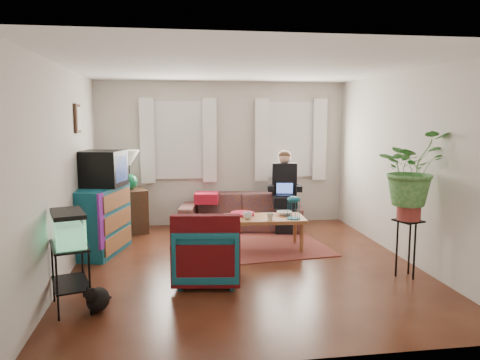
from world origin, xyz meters
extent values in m
cube|color=#4F2B14|center=(0.00, 0.00, 0.00)|extent=(4.50, 5.00, 0.01)
cube|color=white|center=(0.00, 0.00, 2.60)|extent=(4.50, 5.00, 0.01)
cube|color=silver|center=(0.00, 2.50, 1.30)|extent=(4.50, 0.01, 2.60)
cube|color=silver|center=(0.00, -2.50, 1.30)|extent=(4.50, 0.01, 2.60)
cube|color=silver|center=(-2.25, 0.00, 1.30)|extent=(0.01, 5.00, 2.60)
cube|color=silver|center=(2.25, 0.00, 1.30)|extent=(0.01, 5.00, 2.60)
cube|color=white|center=(-0.80, 2.48, 1.55)|extent=(1.08, 0.04, 1.38)
cube|color=white|center=(1.25, 2.48, 1.55)|extent=(1.08, 0.04, 1.38)
cube|color=white|center=(-0.80, 2.40, 1.55)|extent=(1.36, 0.06, 1.50)
cube|color=white|center=(1.25, 2.40, 1.55)|extent=(1.36, 0.06, 1.50)
cube|color=#3D2616|center=(-2.21, 0.85, 1.95)|extent=(0.04, 0.32, 0.40)
cube|color=brown|center=(0.35, 0.85, 0.01)|extent=(2.16, 1.81, 0.01)
imported|color=brown|center=(0.27, 2.05, 0.41)|extent=(2.23, 1.20, 0.83)
cube|color=#412118|center=(-1.65, 2.05, 0.37)|extent=(0.64, 0.64, 0.74)
cube|color=#12676C|center=(-1.99, 0.89, 0.49)|extent=(0.82, 1.18, 0.97)
cube|color=black|center=(-1.94, 0.98, 1.23)|extent=(0.72, 0.68, 0.52)
cube|color=black|center=(-2.00, -1.13, 0.34)|extent=(0.50, 0.68, 0.68)
cube|color=#7FD899|center=(-2.00, -1.13, 0.86)|extent=(0.45, 0.62, 0.36)
ellipsoid|color=black|center=(-1.72, -1.25, 0.15)|extent=(0.32, 0.41, 0.30)
imported|color=#106364|center=(-0.54, -0.53, 0.39)|extent=(0.85, 0.81, 0.78)
cube|color=#9E0A0A|center=(-0.58, -0.83, 0.56)|extent=(0.80, 0.28, 0.65)
cube|color=brown|center=(0.42, 0.74, 0.24)|extent=(1.22, 0.72, 0.49)
imported|color=white|center=(0.15, 0.65, 0.54)|extent=(0.14, 0.14, 0.10)
imported|color=beige|center=(0.46, 0.54, 0.54)|extent=(0.11, 0.11, 0.10)
imported|color=white|center=(0.75, 0.82, 0.52)|extent=(0.25, 0.25, 0.06)
cylinder|color=#B21414|center=(0.11, 0.92, 0.51)|extent=(0.39, 0.39, 0.04)
cube|color=black|center=(1.92, -0.74, 0.36)|extent=(0.38, 0.38, 0.72)
imported|color=#599947|center=(1.92, -0.74, 1.22)|extent=(1.00, 0.93, 0.91)
camera|label=1|loc=(-0.96, -5.98, 1.98)|focal=35.00mm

